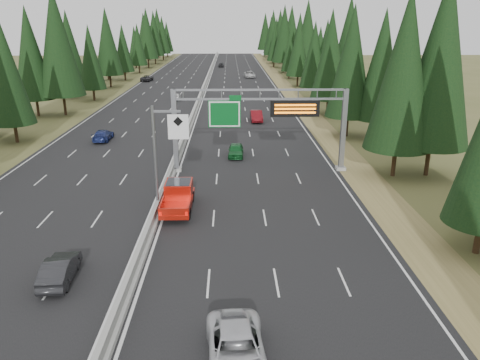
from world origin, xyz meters
name	(u,v)px	position (x,y,z in m)	size (l,w,h in m)	color
road	(200,99)	(0.00, 80.00, 0.04)	(32.00, 260.00, 0.08)	black
shoulder_right	(295,98)	(17.80, 80.00, 0.03)	(3.60, 260.00, 0.06)	olive
shoulder_left	(105,99)	(-17.80, 80.00, 0.03)	(3.60, 260.00, 0.06)	#4D5126
median_barrier	(200,97)	(0.00, 80.00, 0.41)	(0.70, 260.00, 0.85)	gray
sign_gantry	(267,117)	(8.92, 34.88, 5.27)	(16.75, 0.98, 7.80)	slate
hov_sign_pole	(163,152)	(0.58, 24.97, 4.72)	(2.80, 0.50, 8.00)	slate
tree_row_right	(327,47)	(22.41, 75.35, 9.52)	(12.19, 243.67, 18.99)	black
tree_row_left	(79,49)	(-21.63, 79.66, 9.12)	(11.34, 239.67, 18.89)	black
silver_minivan	(237,350)	(5.71, 8.00, 0.81)	(2.44, 5.29, 1.47)	silver
red_pickup	(178,194)	(1.50, 25.63, 1.16)	(2.14, 5.99, 1.95)	black
car_ahead_green	(236,150)	(6.11, 40.00, 0.75)	(1.58, 3.93, 1.34)	#145925
car_ahead_dkred	(256,116)	(9.31, 58.49, 0.84)	(1.62, 4.64, 1.53)	maroon
car_ahead_dkgrey	(229,116)	(5.35, 59.18, 0.76)	(1.92, 4.72, 1.37)	black
car_ahead_white	(250,74)	(10.66, 114.16, 0.86)	(2.58, 5.59, 1.55)	#BBBBBB
car_ahead_far	(221,65)	(2.84, 143.68, 0.78)	(1.66, 4.12, 1.40)	black
car_onc_near	(60,269)	(-3.96, 15.00, 0.76)	(1.44, 4.14, 1.36)	black
car_onc_blue	(103,135)	(-9.84, 47.41, 0.73)	(1.83, 4.51, 1.31)	navy
car_onc_white	(177,96)	(-4.27, 78.22, 0.72)	(1.50, 3.73, 1.27)	silver
car_onc_far	(147,78)	(-14.50, 107.31, 0.76)	(2.27, 4.92, 1.37)	black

